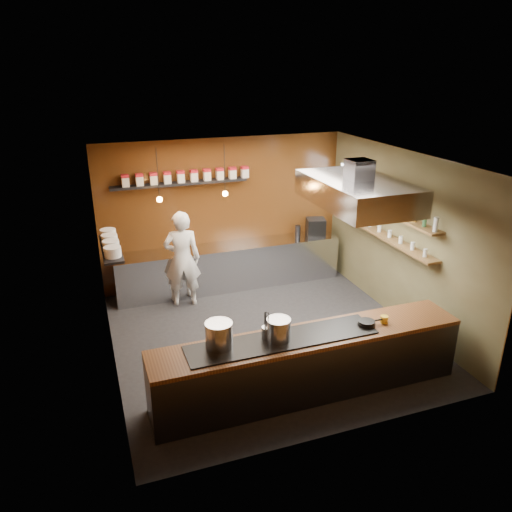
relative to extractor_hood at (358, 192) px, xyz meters
name	(u,v)px	position (x,y,z in m)	size (l,w,h in m)	color
floor	(267,337)	(-1.30, 0.40, -2.51)	(5.00, 5.00, 0.00)	black
back_wall	(224,212)	(-1.30, 2.90, -1.01)	(5.00, 5.00, 0.00)	#3B200A
left_wall	(105,276)	(-3.80, 0.40, -1.01)	(5.00, 5.00, 0.00)	#3B200A
right_wall	(402,237)	(1.20, 0.40, -1.01)	(5.00, 5.00, 0.00)	brown
ceiling	(269,160)	(-1.30, 0.40, 0.49)	(5.00, 5.00, 0.00)	silver
window_pane	(352,192)	(1.15, 2.10, -0.61)	(1.00, 1.00, 0.00)	white
prep_counter	(230,266)	(-1.30, 2.57, -2.06)	(4.60, 0.65, 0.90)	silver
pass_counter	(308,364)	(-1.30, -1.20, -2.04)	(4.40, 0.72, 0.94)	#38383D
tin_shelf	(180,183)	(-2.20, 2.76, -0.31)	(2.60, 0.26, 0.04)	black
plate_shelf	(111,248)	(-3.64, 1.40, -0.96)	(0.30, 1.40, 0.04)	black
bottle_shelf_upper	(387,210)	(1.04, 0.70, -0.59)	(0.26, 2.80, 0.04)	brown
bottle_shelf_lower	(384,236)	(1.04, 0.70, -1.06)	(0.26, 2.80, 0.04)	brown
extractor_hood	(358,192)	(0.00, 0.00, 0.00)	(1.20, 2.00, 0.72)	#38383D
pendant_left	(159,197)	(-2.70, 2.10, -0.35)	(0.10, 0.10, 0.95)	black
pendant_right	(225,191)	(-1.50, 2.10, -0.35)	(0.10, 0.10, 0.95)	black
storage_tins	(187,176)	(-2.05, 2.76, -0.17)	(2.43, 0.13, 0.22)	beige
plate_stacks	(110,242)	(-3.64, 1.40, -0.86)	(0.26, 1.16, 0.16)	white
bottles	(387,203)	(1.04, 0.70, -0.45)	(0.06, 2.66, 0.24)	silver
wine_glasses	(384,231)	(1.04, 0.70, -0.97)	(0.07, 2.37, 0.13)	silver
stockpot_large	(219,335)	(-2.54, -1.11, -1.39)	(0.36, 0.36, 0.35)	silver
stockpot_small	(279,329)	(-1.76, -1.19, -1.41)	(0.32, 0.32, 0.30)	#B3B5BA
utensil_crock	(266,333)	(-1.90, -1.12, -1.48)	(0.13, 0.13, 0.17)	#B9BBC0
frying_pan	(367,323)	(-0.45, -1.24, -1.53)	(0.42, 0.25, 0.06)	black
butter_jar	(384,319)	(-0.16, -1.24, -1.53)	(0.11, 0.11, 0.10)	gold
espresso_machine	(316,227)	(0.60, 2.53, -1.42)	(0.38, 0.36, 0.38)	black
chef	(182,259)	(-2.36, 2.10, -1.58)	(0.68, 0.44, 1.85)	white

